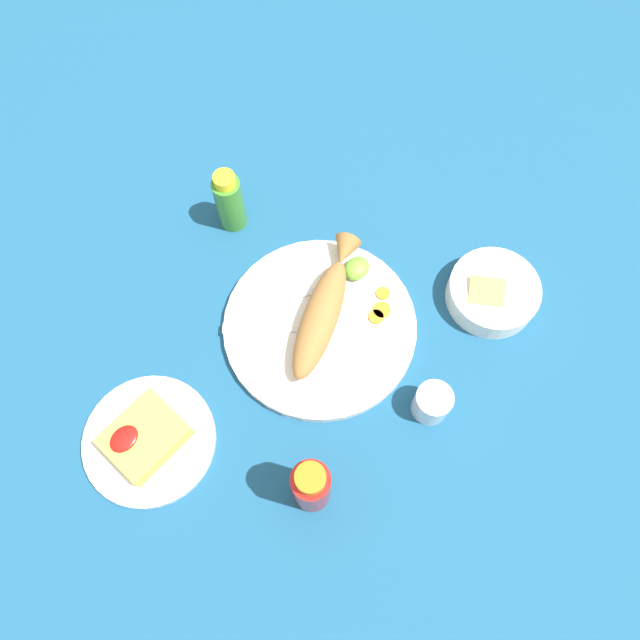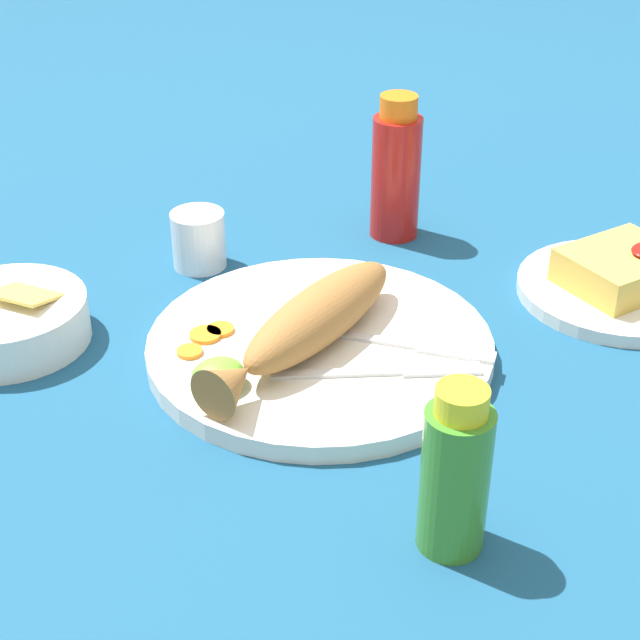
# 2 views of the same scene
# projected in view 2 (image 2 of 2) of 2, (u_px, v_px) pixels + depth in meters

# --- Properties ---
(ground_plane) EXTENTS (4.00, 4.00, 0.00)m
(ground_plane) POSITION_uv_depth(u_px,v_px,m) (320.00, 355.00, 0.92)
(ground_plane) COLOR navy
(main_plate) EXTENTS (0.32, 0.32, 0.02)m
(main_plate) POSITION_uv_depth(u_px,v_px,m) (320.00, 347.00, 0.91)
(main_plate) COLOR silver
(main_plate) RESTS_ON ground_plane
(fried_fish) EXTENTS (0.26, 0.15, 0.05)m
(fried_fish) POSITION_uv_depth(u_px,v_px,m) (309.00, 323.00, 0.88)
(fried_fish) COLOR #996633
(fried_fish) RESTS_ON main_plate
(fork_near) EXTENTS (0.13, 0.15, 0.00)m
(fork_near) POSITION_uv_depth(u_px,v_px,m) (409.00, 345.00, 0.89)
(fork_near) COLOR silver
(fork_near) RESTS_ON main_plate
(fork_far) EXTENTS (0.17, 0.10, 0.00)m
(fork_far) POSITION_uv_depth(u_px,v_px,m) (391.00, 371.00, 0.86)
(fork_far) COLOR silver
(fork_far) RESTS_ON main_plate
(carrot_slice_near) EXTENTS (0.03, 0.03, 0.00)m
(carrot_slice_near) POSITION_uv_depth(u_px,v_px,m) (220.00, 329.00, 0.92)
(carrot_slice_near) COLOR orange
(carrot_slice_near) RESTS_ON main_plate
(carrot_slice_mid) EXTENTS (0.03, 0.03, 0.00)m
(carrot_slice_mid) POSITION_uv_depth(u_px,v_px,m) (205.00, 335.00, 0.91)
(carrot_slice_mid) COLOR orange
(carrot_slice_mid) RESTS_ON main_plate
(carrot_slice_far) EXTENTS (0.02, 0.02, 0.00)m
(carrot_slice_far) POSITION_uv_depth(u_px,v_px,m) (190.00, 352.00, 0.88)
(carrot_slice_far) COLOR orange
(carrot_slice_far) RESTS_ON main_plate
(lime_wedge_main) EXTENTS (0.05, 0.04, 0.03)m
(lime_wedge_main) POSITION_uv_depth(u_px,v_px,m) (218.00, 374.00, 0.83)
(lime_wedge_main) COLOR #6BB233
(lime_wedge_main) RESTS_ON main_plate
(hot_sauce_bottle_red) EXTENTS (0.06, 0.06, 0.16)m
(hot_sauce_bottle_red) POSITION_uv_depth(u_px,v_px,m) (396.00, 171.00, 1.09)
(hot_sauce_bottle_red) COLOR #B21914
(hot_sauce_bottle_red) RESTS_ON ground_plane
(hot_sauce_bottle_green) EXTENTS (0.05, 0.05, 0.13)m
(hot_sauce_bottle_green) POSITION_uv_depth(u_px,v_px,m) (455.00, 474.00, 0.67)
(hot_sauce_bottle_green) COLOR #3D8428
(hot_sauce_bottle_green) RESTS_ON ground_plane
(salt_cup) EXTENTS (0.06, 0.06, 0.06)m
(salt_cup) POSITION_uv_depth(u_px,v_px,m) (199.00, 243.00, 1.05)
(salt_cup) COLOR silver
(salt_cup) RESTS_ON ground_plane
(side_plate_fries) EXTENTS (0.21, 0.21, 0.01)m
(side_plate_fries) POSITION_uv_depth(u_px,v_px,m) (618.00, 290.00, 1.01)
(side_plate_fries) COLOR silver
(side_plate_fries) RESTS_ON ground_plane
(fries_pile) EXTENTS (0.11, 0.09, 0.04)m
(fries_pile) POSITION_uv_depth(u_px,v_px,m) (623.00, 268.00, 0.99)
(fries_pile) COLOR gold
(fries_pile) RESTS_ON side_plate_fries
(guacamole_bowl) EXTENTS (0.15, 0.15, 0.06)m
(guacamole_bowl) POSITION_uv_depth(u_px,v_px,m) (7.00, 318.00, 0.92)
(guacamole_bowl) COLOR white
(guacamole_bowl) RESTS_ON ground_plane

